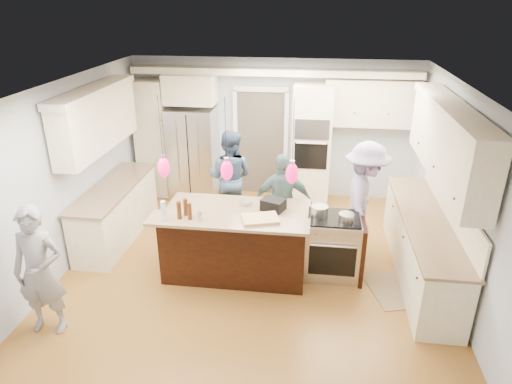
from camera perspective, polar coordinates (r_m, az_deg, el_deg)
ground_plane at (r=6.85m, az=-0.39°, el=-10.02°), size 6.00×6.00×0.00m
room_shell at (r=6.03m, az=-0.44°, el=4.49°), size 5.54×6.04×2.72m
refrigerator at (r=9.08m, az=-7.86°, el=4.83°), size 0.90×0.70×1.80m
oven_column at (r=8.72m, az=6.92°, el=5.82°), size 0.72×0.69×2.30m
back_upper_cabinets at (r=8.81m, az=-2.81°, el=9.64°), size 5.30×0.61×2.54m
right_counter_run at (r=6.75m, az=20.98°, el=-1.99°), size 0.64×3.10×2.51m
left_cabinets at (r=7.72m, az=-17.86°, el=1.64°), size 0.64×2.30×2.51m
kitchen_island at (r=6.69m, az=-2.42°, el=-6.06°), size 2.10×1.46×1.12m
island_range at (r=6.70m, az=9.73°, el=-6.65°), size 0.82×0.71×0.92m
pendant_lights at (r=5.61m, az=-3.69°, el=2.76°), size 1.75×0.15×1.03m
person_bar_end at (r=5.95m, az=-25.44°, el=-8.96°), size 0.63×0.44×1.64m
person_far_left at (r=7.95m, az=-3.26°, el=1.83°), size 0.91×0.75×1.70m
person_far_right at (r=7.17m, az=3.38°, el=-1.23°), size 0.95×0.47×1.57m
person_range_side at (r=7.10m, az=13.39°, el=-1.03°), size 0.78×1.24×1.82m
floor_rug at (r=6.76m, az=16.69°, el=-11.62°), size 0.82×1.01×0.01m
water_bottle at (r=5.92m, az=-11.49°, el=-2.32°), size 0.07×0.07×0.27m
beer_bottle_a at (r=5.89m, az=-8.30°, el=-2.42°), size 0.07×0.07×0.23m
beer_bottle_b at (r=5.93m, az=-9.59°, el=-2.27°), size 0.07×0.07×0.24m
beer_bottle_c at (r=6.02m, az=-8.80°, el=-1.87°), size 0.07×0.07×0.23m
drink_can at (r=5.87m, az=-6.95°, el=-2.99°), size 0.08×0.08×0.12m
cutting_board at (r=5.86m, az=0.54°, el=-3.37°), size 0.54×0.45×0.04m
pot_large at (r=6.48m, az=7.98°, el=-2.31°), size 0.24×0.24×0.14m
pot_small at (r=6.38m, az=11.23°, el=-3.12°), size 0.21×0.21×0.11m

